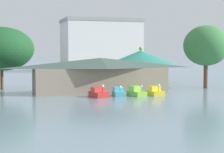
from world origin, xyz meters
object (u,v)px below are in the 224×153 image
object	(u,v)px
pedal_boat_lime	(137,92)
shoreline_tree_right	(206,46)
pedal_boat_cyan	(119,93)
shoreline_tree_mid	(1,49)
boathouse	(100,74)
pedal_boat_yellow	(155,92)
green_roof_pavilion	(141,64)
background_building_block	(101,45)
pedal_boat_red	(99,93)

from	to	relation	value
pedal_boat_lime	shoreline_tree_right	xyz separation A→B (m)	(14.72, 7.65, 6.39)
pedal_boat_cyan	shoreline_tree_right	distance (m)	19.75
shoreline_tree_mid	shoreline_tree_right	distance (m)	32.57
shoreline_tree_mid	pedal_boat_cyan	bearing A→B (deg)	-44.41
boathouse	shoreline_tree_mid	distance (m)	16.77
pedal_boat_yellow	green_roof_pavilion	size ratio (longest dim) A/B	0.18
green_roof_pavilion	shoreline_tree_mid	xyz separation A→B (m)	(-25.68, -6.68, 2.74)
green_roof_pavilion	shoreline_tree_right	xyz separation A→B (m)	(6.14, -13.64, 3.27)
pedal_boat_yellow	boathouse	xyz separation A→B (m)	(-6.10, 5.87, 2.12)
shoreline_tree_right	background_building_block	xyz separation A→B (m)	(-0.66, 64.26, 1.29)
pedal_boat_lime	background_building_block	distance (m)	73.68
boathouse	shoreline_tree_right	xyz separation A→B (m)	(18.26, 2.17, 4.27)
pedal_boat_yellow	shoreline_tree_mid	xyz separation A→B (m)	(-19.66, 15.00, 5.86)
boathouse	shoreline_tree_right	world-z (taller)	shoreline_tree_right
shoreline_tree_mid	shoreline_tree_right	world-z (taller)	shoreline_tree_right
green_roof_pavilion	pedal_boat_red	bearing A→B (deg)	-122.91
shoreline_tree_right	background_building_block	distance (m)	64.28
pedal_boat_lime	pedal_boat_yellow	world-z (taller)	pedal_boat_yellow
shoreline_tree_right	shoreline_tree_mid	bearing A→B (deg)	167.67
shoreline_tree_mid	pedal_boat_lime	bearing A→B (deg)	-40.51
pedal_boat_red	boathouse	distance (m)	6.20
pedal_boat_cyan	background_building_block	distance (m)	73.95
pedal_boat_cyan	green_roof_pavilion	xyz separation A→B (m)	(11.01, 21.05, 3.15)
pedal_boat_cyan	pedal_boat_yellow	world-z (taller)	pedal_boat_yellow
shoreline_tree_right	pedal_boat_red	bearing A→B (deg)	-158.81
shoreline_tree_right	pedal_boat_yellow	bearing A→B (deg)	-146.51
pedal_boat_cyan	pedal_boat_lime	bearing A→B (deg)	89.77
pedal_boat_lime	background_building_block	size ratio (longest dim) A/B	0.13
shoreline_tree_mid	shoreline_tree_right	bearing A→B (deg)	-12.33
boathouse	background_building_block	xyz separation A→B (m)	(17.60, 66.43, 5.56)
pedal_boat_red	boathouse	xyz separation A→B (m)	(1.72, 5.57, 2.12)
background_building_block	pedal_boat_cyan	bearing A→B (deg)	-102.96
pedal_boat_cyan	background_building_block	size ratio (longest dim) A/B	0.11
pedal_boat_yellow	background_building_block	xyz separation A→B (m)	(11.50, 72.31, 7.69)
pedal_boat_cyan	green_roof_pavilion	bearing A→B (deg)	157.76
pedal_boat_red	shoreline_tree_mid	world-z (taller)	shoreline_tree_mid
green_roof_pavilion	background_building_block	world-z (taller)	background_building_block
pedal_boat_red	pedal_boat_lime	bearing A→B (deg)	80.81
pedal_boat_red	shoreline_tree_right	size ratio (longest dim) A/B	0.32
pedal_boat_yellow	background_building_block	size ratio (longest dim) A/B	0.10
boathouse	background_building_block	distance (m)	68.95
boathouse	pedal_boat_yellow	bearing A→B (deg)	-43.93
pedal_boat_cyan	shoreline_tree_right	bearing A→B (deg)	118.74
pedal_boat_cyan	boathouse	size ratio (longest dim) A/B	0.13
pedal_boat_red	background_building_block	world-z (taller)	background_building_block
pedal_boat_lime	pedal_boat_yellow	bearing A→B (deg)	71.03
pedal_boat_lime	green_roof_pavilion	size ratio (longest dim) A/B	0.24
shoreline_tree_mid	background_building_block	xyz separation A→B (m)	(31.16, 57.31, 1.83)
pedal_boat_red	pedal_boat_cyan	xyz separation A→B (m)	(2.83, 0.33, -0.03)
pedal_boat_red	pedal_boat_yellow	distance (m)	7.82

